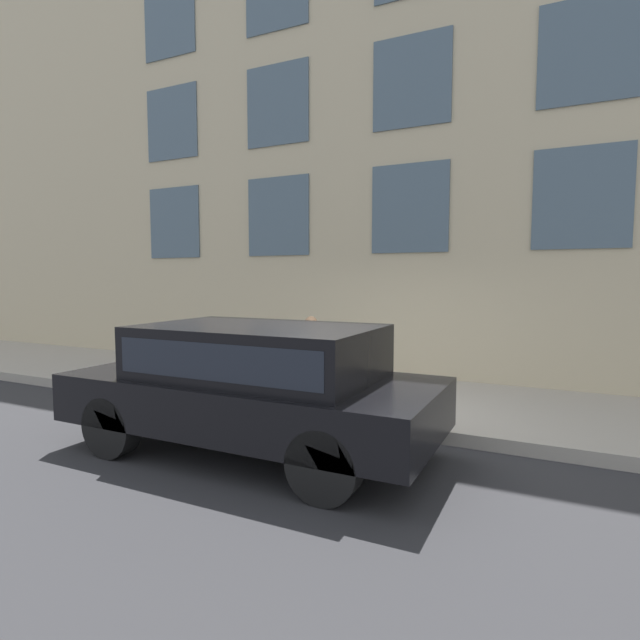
# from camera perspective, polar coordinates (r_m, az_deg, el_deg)

# --- Properties ---
(ground_plane) EXTENTS (80.00, 80.00, 0.00)m
(ground_plane) POSITION_cam_1_polar(r_m,az_deg,el_deg) (6.96, 2.52, -12.47)
(ground_plane) COLOR #2D2D30
(sidewalk) EXTENTS (3.16, 60.00, 0.17)m
(sidewalk) POSITION_cam_1_polar(r_m,az_deg,el_deg) (8.35, 6.90, -8.92)
(sidewalk) COLOR #A8A093
(sidewalk) RESTS_ON ground_plane
(building_facade) EXTENTS (0.33, 40.00, 11.56)m
(building_facade) POSITION_cam_1_polar(r_m,az_deg,el_deg) (10.45, 10.70, 25.63)
(building_facade) COLOR #C6B793
(building_facade) RESTS_ON ground_plane
(fire_hydrant) EXTENTS (0.31, 0.43, 0.68)m
(fire_hydrant) POSITION_cam_1_polar(r_m,az_deg,el_deg) (7.56, 1.11, -7.01)
(fire_hydrant) COLOR #2D7260
(fire_hydrant) RESTS_ON sidewalk
(person) EXTENTS (0.31, 0.21, 1.28)m
(person) POSITION_cam_1_polar(r_m,az_deg,el_deg) (8.03, -1.03, -3.21)
(person) COLOR navy
(person) RESTS_ON sidewalk
(parked_truck_black_near) EXTENTS (1.94, 4.40, 1.52)m
(parked_truck_black_near) POSITION_cam_1_polar(r_m,az_deg,el_deg) (5.95, -7.47, -6.65)
(parked_truck_black_near) COLOR black
(parked_truck_black_near) RESTS_ON ground_plane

